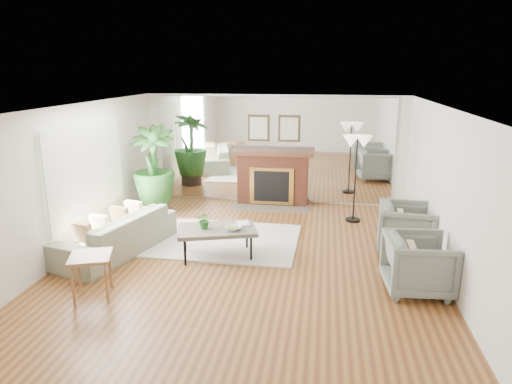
% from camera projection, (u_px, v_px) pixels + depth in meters
% --- Properties ---
extents(ground, '(7.00, 7.00, 0.00)m').
position_uv_depth(ground, '(249.00, 260.00, 7.55)').
color(ground, brown).
rests_on(ground, ground).
extents(wall_left, '(0.02, 7.00, 2.50)m').
position_uv_depth(wall_left, '(74.00, 180.00, 7.66)').
color(wall_left, silver).
rests_on(wall_left, ground).
extents(wall_right, '(0.02, 7.00, 2.50)m').
position_uv_depth(wall_right, '(447.00, 195.00, 6.79)').
color(wall_right, silver).
rests_on(wall_right, ground).
extents(wall_back, '(6.00, 0.02, 2.50)m').
position_uv_depth(wall_back, '(274.00, 150.00, 10.55)').
color(wall_back, silver).
rests_on(wall_back, ground).
extents(mirror_panel, '(5.40, 0.04, 2.40)m').
position_uv_depth(mirror_panel, '(274.00, 150.00, 10.53)').
color(mirror_panel, silver).
rests_on(mirror_panel, wall_back).
extents(window_panel, '(0.04, 2.40, 1.50)m').
position_uv_depth(window_panel, '(87.00, 169.00, 8.01)').
color(window_panel, '#B2E09E').
rests_on(window_panel, wall_left).
extents(fireplace, '(1.85, 0.83, 2.05)m').
position_uv_depth(fireplace, '(273.00, 177.00, 10.49)').
color(fireplace, brown).
rests_on(fireplace, ground).
extents(area_rug, '(2.90, 2.09, 0.03)m').
position_uv_depth(area_rug, '(219.00, 240.00, 8.40)').
color(area_rug, silver).
rests_on(area_rug, ground).
extents(coffee_table, '(1.44, 1.09, 0.51)m').
position_uv_depth(coffee_table, '(217.00, 230.00, 7.55)').
color(coffee_table, '#655C4F').
rests_on(coffee_table, ground).
extents(sofa, '(1.46, 2.47, 0.68)m').
position_uv_depth(sofa, '(117.00, 233.00, 7.80)').
color(sofa, gray).
rests_on(sofa, ground).
extents(armchair_back, '(1.02, 1.00, 0.85)m').
position_uv_depth(armchair_back, '(406.00, 228.00, 7.81)').
color(armchair_back, gray).
rests_on(armchair_back, ground).
extents(armchair_front, '(0.97, 0.94, 0.82)m').
position_uv_depth(armchair_front, '(419.00, 264.00, 6.40)').
color(armchair_front, gray).
rests_on(armchair_front, ground).
extents(side_table, '(0.69, 0.69, 0.61)m').
position_uv_depth(side_table, '(91.00, 262.00, 6.22)').
color(side_table, '#95633B').
rests_on(side_table, ground).
extents(potted_ficus, '(1.09, 1.09, 1.92)m').
position_uv_depth(potted_ficus, '(153.00, 168.00, 9.62)').
color(potted_ficus, black).
rests_on(potted_ficus, ground).
extents(floor_lamp, '(0.58, 0.32, 1.79)m').
position_uv_depth(floor_lamp, '(357.00, 148.00, 9.09)').
color(floor_lamp, black).
rests_on(floor_lamp, ground).
extents(tabletop_plant, '(0.29, 0.26, 0.30)m').
position_uv_depth(tabletop_plant, '(204.00, 220.00, 7.49)').
color(tabletop_plant, '#2D6926').
rests_on(tabletop_plant, coffee_table).
extents(fruit_bowl, '(0.30, 0.30, 0.06)m').
position_uv_depth(fruit_bowl, '(233.00, 228.00, 7.44)').
color(fruit_bowl, '#95633B').
rests_on(fruit_bowl, coffee_table).
extents(book, '(0.28, 0.32, 0.02)m').
position_uv_depth(book, '(237.00, 224.00, 7.71)').
color(book, '#95633B').
rests_on(book, coffee_table).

